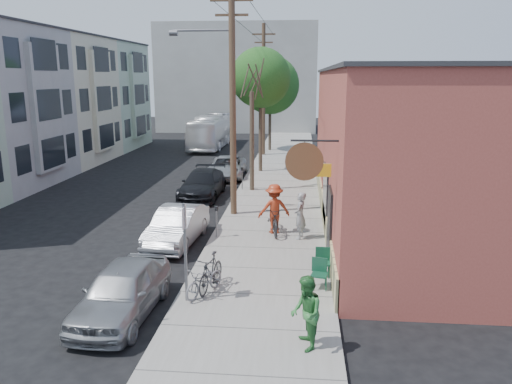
# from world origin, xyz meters

# --- Properties ---
(ground) EXTENTS (120.00, 120.00, 0.00)m
(ground) POSITION_xyz_m (0.00, 0.00, 0.00)
(ground) COLOR black
(sidewalk) EXTENTS (4.50, 58.00, 0.15)m
(sidewalk) POSITION_xyz_m (4.25, 11.00, 0.07)
(sidewalk) COLOR gray
(sidewalk) RESTS_ON ground
(cafe_building) EXTENTS (6.60, 20.20, 6.61)m
(cafe_building) POSITION_xyz_m (8.99, 4.99, 3.30)
(cafe_building) COLOR #9B4439
(cafe_building) RESTS_ON ground
(apartment_row) EXTENTS (6.30, 32.00, 9.00)m
(apartment_row) POSITION_xyz_m (-11.85, 14.00, 4.50)
(apartment_row) COLOR #A2B99C
(apartment_row) RESTS_ON ground
(end_cap_building) EXTENTS (18.00, 8.00, 12.00)m
(end_cap_building) POSITION_xyz_m (-2.00, 42.00, 6.00)
(end_cap_building) COLOR #9D9C98
(end_cap_building) RESTS_ON ground
(sign_post) EXTENTS (0.07, 0.45, 2.80)m
(sign_post) POSITION_xyz_m (2.35, -4.56, 1.83)
(sign_post) COLOR slate
(sign_post) RESTS_ON sidewalk
(parking_meter_near) EXTENTS (0.14, 0.14, 1.24)m
(parking_meter_near) POSITION_xyz_m (2.25, 1.06, 0.98)
(parking_meter_near) COLOR slate
(parking_meter_near) RESTS_ON sidewalk
(parking_meter_far) EXTENTS (0.14, 0.14, 1.24)m
(parking_meter_far) POSITION_xyz_m (2.25, 9.47, 0.98)
(parking_meter_far) COLOR slate
(parking_meter_far) RESTS_ON sidewalk
(utility_pole_near) EXTENTS (3.57, 0.28, 10.00)m
(utility_pole_near) POSITION_xyz_m (2.39, 4.51, 5.41)
(utility_pole_near) COLOR #503A28
(utility_pole_near) RESTS_ON sidewalk
(utility_pole_far) EXTENTS (1.80, 0.28, 10.00)m
(utility_pole_far) POSITION_xyz_m (2.45, 22.13, 5.34)
(utility_pole_far) COLOR #503A28
(utility_pole_far) RESTS_ON sidewalk
(tree_bare) EXTENTS (0.24, 0.24, 5.32)m
(tree_bare) POSITION_xyz_m (2.80, 9.41, 2.81)
(tree_bare) COLOR #44392C
(tree_bare) RESTS_ON sidewalk
(tree_leafy_mid) EXTENTS (3.82, 3.82, 7.92)m
(tree_leafy_mid) POSITION_xyz_m (2.80, 15.09, 6.14)
(tree_leafy_mid) COLOR #44392C
(tree_leafy_mid) RESTS_ON sidewalk
(tree_leafy_far) EXTENTS (4.81, 4.81, 7.80)m
(tree_leafy_far) POSITION_xyz_m (2.80, 24.70, 5.54)
(tree_leafy_far) COLOR #44392C
(tree_leafy_far) RESTS_ON sidewalk
(patio_chair_a) EXTENTS (0.60, 0.60, 0.88)m
(patio_chair_a) POSITION_xyz_m (6.07, -3.42, 0.59)
(patio_chair_a) COLOR #12422D
(patio_chair_a) RESTS_ON sidewalk
(patio_chair_b) EXTENTS (0.52, 0.52, 0.88)m
(patio_chair_b) POSITION_xyz_m (6.20, -2.47, 0.59)
(patio_chair_b) COLOR #12422D
(patio_chair_b) RESTS_ON sidewalk
(patron_grey) EXTENTS (0.56, 0.74, 1.82)m
(patron_grey) POSITION_xyz_m (5.46, 1.20, 1.06)
(patron_grey) COLOR gray
(patron_grey) RESTS_ON sidewalk
(patron_green) EXTENTS (0.80, 0.95, 1.74)m
(patron_green) POSITION_xyz_m (5.64, -6.78, 1.02)
(patron_green) COLOR #2E7434
(patron_green) RESTS_ON sidewalk
(cyclist) EXTENTS (1.44, 1.07, 1.98)m
(cyclist) POSITION_xyz_m (4.44, 1.83, 1.14)
(cyclist) COLOR #9F3017
(cyclist) RESTS_ON sidewalk
(cyclist_bike) EXTENTS (1.06, 2.20, 1.11)m
(cyclist_bike) POSITION_xyz_m (4.44, 1.83, 0.70)
(cyclist_bike) COLOR black
(cyclist_bike) RESTS_ON sidewalk
(parked_bike_a) EXTENTS (0.84, 1.83, 1.06)m
(parked_bike_a) POSITION_xyz_m (2.89, -3.77, 0.68)
(parked_bike_a) COLOR black
(parked_bike_a) RESTS_ON sidewalk
(parked_bike_b) EXTENTS (1.22, 1.68, 0.84)m
(parked_bike_b) POSITION_xyz_m (2.78, -4.14, 0.57)
(parked_bike_b) COLOR slate
(parked_bike_b) RESTS_ON sidewalk
(car_0) EXTENTS (1.86, 4.27, 1.43)m
(car_0) POSITION_xyz_m (0.80, -5.35, 0.72)
(car_0) COLOR #919498
(car_0) RESTS_ON ground
(car_1) EXTENTS (1.76, 4.31, 1.39)m
(car_1) POSITION_xyz_m (0.80, 0.59, 0.70)
(car_1) COLOR #ADAFB5
(car_1) RESTS_ON ground
(car_2) EXTENTS (2.03, 4.87, 1.41)m
(car_2) POSITION_xyz_m (0.31, 8.11, 0.70)
(car_2) COLOR black
(car_2) RESTS_ON ground
(car_3) EXTENTS (2.30, 4.77, 1.31)m
(car_3) POSITION_xyz_m (0.80, 13.44, 0.66)
(car_3) COLOR #96999D
(car_3) RESTS_ON ground
(bus) EXTENTS (2.48, 10.28, 2.86)m
(bus) POSITION_xyz_m (-2.55, 26.88, 1.43)
(bus) COLOR white
(bus) RESTS_ON ground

